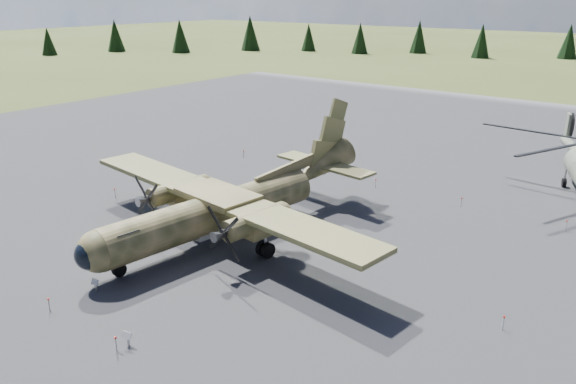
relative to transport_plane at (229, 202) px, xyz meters
The scene contains 7 objects.
ground 4.10m from the transport_plane, ahead, with size 500.00×500.00×0.00m, color #55602A.
apron 10.64m from the transport_plane, 72.23° to the left, with size 120.00×120.00×0.04m, color slate.
transport_plane is the anchor object (origin of this frame).
info_placard_left 11.00m from the transport_plane, 94.31° to the right, with size 0.53×0.30×0.79m.
info_placard_right 14.22m from the transport_plane, 68.24° to the right, with size 0.55×0.35×0.81m.
barrier_fence 3.43m from the transport_plane, ahead, with size 33.12×29.62×0.85m.
treeline 6.46m from the transport_plane, 21.40° to the left, with size 295.87×287.88×10.99m.
Camera 1 is at (22.98, -26.93, 16.70)m, focal length 35.00 mm.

